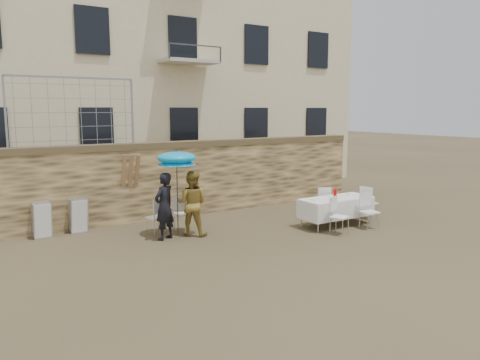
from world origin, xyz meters
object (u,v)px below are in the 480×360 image
couple_chair_left (156,216)px  table_chair_front_right (369,211)px  soda_bottle (335,195)px  chair_stack_left (40,218)px  man_suit (164,206)px  woman_dress (192,203)px  banquet_table (336,199)px  umbrella (177,160)px  couple_chair_right (181,213)px  table_chair_side (369,202)px  table_chair_back (322,203)px  chair_stack_right (77,214)px  table_chair_front_left (339,216)px

couple_chair_left → table_chair_front_right: bearing=140.7°
soda_bottle → table_chair_front_right: bearing=-40.6°
chair_stack_left → soda_bottle: bearing=-25.7°
man_suit → soda_bottle: bearing=137.3°
woman_dress → banquet_table: size_ratio=0.79×
umbrella → chair_stack_left: size_ratio=2.23×
banquet_table → couple_chair_right: bearing=155.9°
table_chair_front_right → couple_chair_left: bearing=161.4°
couple_chair_right → table_chair_side: bearing=-171.2°
man_suit → table_chair_front_right: size_ratio=1.74×
table_chair_back → umbrella: bearing=13.0°
umbrella → table_chair_back: umbrella is taller
couple_chair_left → chair_stack_right: 2.19m
man_suit → woman_dress: man_suit is taller
man_suit → umbrella: umbrella is taller
table_chair_side → table_chair_front_left: bearing=99.2°
table_chair_front_right → table_chair_side: bearing=50.9°
man_suit → table_chair_front_right: 5.46m
soda_bottle → chair_stack_right: bearing=151.0°
table_chair_front_right → table_chair_side: 1.24m
umbrella → table_chair_front_right: bearing=-23.5°
soda_bottle → table_chair_back: size_ratio=0.27×
table_chair_front_left → table_chair_side: (2.00, 0.85, 0.00)m
soda_bottle → table_chair_back: 1.11m
couple_chair_left → chair_stack_left: size_ratio=1.04×
soda_bottle → table_chair_front_left: (-0.40, -0.60, -0.43)m
banquet_table → chair_stack_right: chair_stack_right is taller
man_suit → chair_stack_left: man_suit is taller
banquet_table → chair_stack_left: size_ratio=2.28×
couple_chair_left → table_chair_front_left: size_ratio=1.00×
man_suit → couple_chair_right: bearing=-167.6°
man_suit → chair_stack_right: size_ratio=1.81×
table_chair_front_right → couple_chair_right: bearing=157.9°
umbrella → table_chair_back: (4.39, -0.49, -1.45)m
umbrella → woman_dress: bearing=-15.9°
umbrella → couple_chair_left: bearing=131.6°
man_suit → umbrella: bearing=168.3°
banquet_table → table_chair_back: (0.20, 0.80, -0.25)m
couple_chair_right → table_chair_front_left: (3.29, -2.49, 0.00)m
table_chair_front_left → table_chair_back: (0.80, 1.55, 0.00)m
man_suit → soda_bottle: 4.59m
umbrella → man_suit: bearing=-166.0°
man_suit → table_chair_front_left: 4.45m
table_chair_front_right → chair_stack_right: 7.79m
woman_dress → umbrella: bearing=27.0°
table_chair_side → chair_stack_left: bearing=56.3°
couple_chair_left → table_chair_front_right: same height
table_chair_front_right → chair_stack_right: (-6.72, 3.94, -0.02)m
soda_bottle → chair_stack_right: 6.90m
umbrella → banquet_table: (4.19, -1.29, -1.20)m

